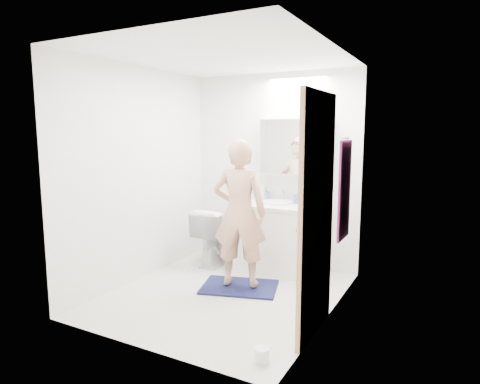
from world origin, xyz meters
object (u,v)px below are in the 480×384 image
Objects in this scene: toilet at (217,236)px; vanity_cabinet at (276,239)px; medicine_cabinet at (294,147)px; soap_bottle_b at (266,194)px; person at (239,213)px; soap_bottle_a at (262,191)px; toothbrush_cup at (297,199)px; toilet_paper_roll at (262,355)px.

vanity_cabinet is at bearing -173.10° from toilet.
medicine_cabinet reaches higher than soap_bottle_b.
person is (-0.10, -0.74, 0.44)m from vanity_cabinet.
vanity_cabinet is 0.63m from soap_bottle_a.
medicine_cabinet is at bearing 4.84° from soap_bottle_b.
soap_bottle_b reaches higher than toothbrush_cup.
soap_bottle_b is (0.04, 0.03, -0.04)m from soap_bottle_a.
medicine_cabinet reaches higher than vanity_cabinet.
soap_bottle_a is at bearing -171.43° from medicine_cabinet.
toilet is at bearing -60.17° from person.
vanity_cabinet is 5.48× the size of soap_bottle_b.
person is 14.35× the size of toothbrush_cup.
vanity_cabinet is 8.25× the size of toothbrush_cup.
vanity_cabinet reaches higher than toilet.
toothbrush_cup is (0.20, 0.16, 0.48)m from vanity_cabinet.
soap_bottle_a is (-0.16, 0.89, 0.11)m from person.
soap_bottle_b reaches higher than toilet.
vanity_cabinet is 0.58m from soap_bottle_b.
medicine_cabinet reaches higher than toilet_paper_roll.
toothbrush_cup is at bearing -165.78° from toilet.
soap_bottle_a reaches higher than vanity_cabinet.
vanity_cabinet is 3.75× the size of soap_bottle_a.
person reaches higher than vanity_cabinet.
toilet_paper_roll is at bearing 107.91° from person.
toothbrush_cup reaches higher than vanity_cabinet.
soap_bottle_a is (0.51, 0.27, 0.58)m from toilet.
person is at bearing -108.56° from toothbrush_cup.
toilet_paper_roll is at bearing -66.03° from soap_bottle_b.
toilet is (-0.77, -0.11, -0.03)m from vanity_cabinet.
toothbrush_cup reaches higher than toilet.
medicine_cabinet reaches higher than person.
toilet is 0.83m from soap_bottle_b.
medicine_cabinet is 8.00× the size of toilet_paper_roll.
soap_bottle_a is (-0.40, -0.06, -0.56)m from medicine_cabinet.
toothbrush_cup is 0.99× the size of toilet_paper_roll.
toothbrush_cup is at bearing -38.27° from medicine_cabinet.
toothbrush_cup is (0.46, 0.01, -0.07)m from soap_bottle_a.
toilet_paper_roll is (0.94, -2.12, -0.85)m from soap_bottle_b.
person is at bearing -104.14° from medicine_cabinet.
medicine_cabinet is at bearing -161.89° from toilet.
toothbrush_cup is at bearing 104.02° from toilet_paper_roll.
toilet is 4.42× the size of soap_bottle_b.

